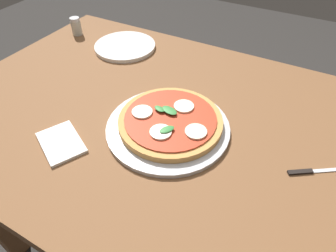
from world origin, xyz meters
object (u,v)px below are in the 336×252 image
plate_white (125,46)px  napkin (61,143)px  pepper_shaker (76,26)px  serving_tray (168,127)px  knife (315,171)px  pizza (170,121)px  dining_table (153,139)px

plate_white → napkin: bearing=-73.6°
napkin → pepper_shaker: (-0.38, 0.49, 0.03)m
serving_tray → knife: serving_tray is taller
pizza → knife: size_ratio=1.83×
knife → serving_tray: bearing=-174.4°
dining_table → napkin: (-0.13, -0.22, 0.12)m
plate_white → knife: plate_white is taller
plate_white → pepper_shaker: 0.24m
serving_tray → napkin: bearing=-140.1°
napkin → knife: 0.61m
dining_table → pizza: size_ratio=4.46×
serving_tray → plate_white: plate_white is taller
plate_white → napkin: size_ratio=1.74×
napkin → pepper_shaker: 0.62m
pizza → pepper_shaker: bearing=152.8°
dining_table → pizza: (0.08, -0.04, 0.14)m
napkin → dining_table: bearing=59.3°
napkin → knife: napkin is taller
pizza → plate_white: pizza is taller
dining_table → pizza: 0.17m
napkin → pepper_shaker: pepper_shaker is taller
pepper_shaker → serving_tray: bearing=-28.0°
knife → pepper_shaker: bearing=163.8°
dining_table → plate_white: size_ratio=5.37×
pizza → plate_white: 0.46m
serving_tray → pepper_shaker: size_ratio=4.73×
serving_tray → napkin: 0.27m
plate_white → dining_table: bearing=-43.8°
pizza → plate_white: bearing=139.7°
pizza → serving_tray: bearing=-105.7°
serving_tray → pizza: pizza is taller
dining_table → napkin: bearing=-120.7°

